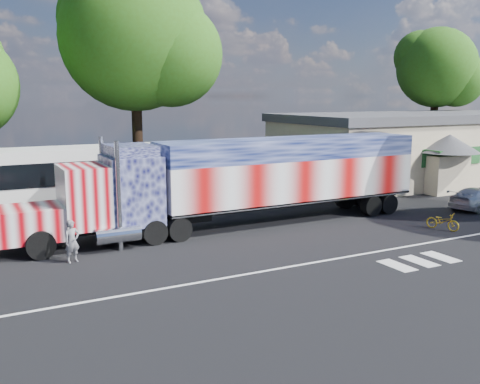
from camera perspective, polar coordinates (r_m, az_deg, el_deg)
name	(u,v)px	position (r m, az deg, el deg)	size (l,w,h in m)	color
ground	(271,245)	(23.81, 3.36, -5.64)	(100.00, 100.00, 0.00)	black
lane_markings	(357,262)	(21.83, 12.41, -7.33)	(30.00, 2.67, 0.01)	silver
semi_truck	(245,179)	(26.70, 0.50, 1.39)	(21.92, 3.46, 4.67)	black
coach_bus	(84,181)	(30.08, -16.32, 1.15)	(13.12, 3.05, 3.82)	white
hall_building	(419,146)	(44.19, 18.55, 4.63)	(22.40, 12.80, 5.20)	beige
parked_car	(478,198)	(34.10, 24.08, -0.62)	(1.74, 4.29, 1.24)	silver
woman	(72,241)	(22.15, -17.48, -5.04)	(0.62, 0.41, 1.70)	slate
bicycle	(443,221)	(28.11, 20.80, -2.94)	(0.57, 1.63, 0.86)	gold
tree_far_ne	(438,68)	(53.86, 20.39, 12.25)	(7.66, 7.29, 12.74)	black
tree_n_mid	(137,37)	(37.14, -10.94, 15.88)	(10.24, 9.75, 15.23)	black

